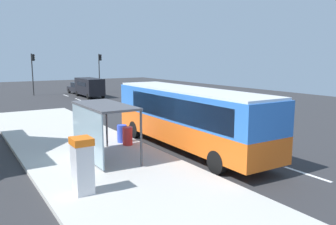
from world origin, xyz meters
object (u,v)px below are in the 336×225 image
at_px(ticket_machine, 82,165).
at_px(white_van, 89,86).
at_px(recycling_bin_blue, 122,134).
at_px(traffic_light_near_side, 100,67).
at_px(bus_shelter, 98,118).
at_px(recycling_bin_red, 128,136).
at_px(traffic_light_far_side, 33,68).
at_px(bus, 187,115).
at_px(sedan_near, 79,88).

bearing_deg(ticket_machine, white_van, 70.08).
height_order(recycling_bin_blue, traffic_light_near_side, traffic_light_near_side).
xyz_separation_m(traffic_light_near_side, bus_shelter, (-11.91, -30.48, -1.41)).
xyz_separation_m(white_van, ticket_machine, (-10.50, -28.97, -0.17)).
distance_m(white_van, recycling_bin_blue, 24.08).
distance_m(ticket_machine, recycling_bin_blue, 7.09).
relative_size(recycling_bin_red, traffic_light_far_side, 0.18).
distance_m(bus, bus_shelter, 4.72).
relative_size(sedan_near, bus_shelter, 1.12).
xyz_separation_m(white_van, recycling_bin_red, (-6.40, -23.91, -0.69)).
bearing_deg(ticket_machine, traffic_light_near_side, 67.85).
relative_size(bus, white_van, 2.12).
bearing_deg(recycling_bin_blue, white_van, 74.58).
relative_size(bus, ticket_machine, 5.69).
height_order(bus, sedan_near, bus).
bearing_deg(traffic_light_near_side, recycling_bin_blue, -109.01).
xyz_separation_m(ticket_machine, recycling_bin_blue, (4.10, 5.76, -0.52)).
distance_m(sedan_near, recycling_bin_red, 29.02).
bearing_deg(sedan_near, ticket_machine, -107.64).
height_order(sedan_near, traffic_light_near_side, traffic_light_near_side).
distance_m(bus, traffic_light_near_side, 31.66).
relative_size(white_van, traffic_light_near_side, 0.98).
bearing_deg(recycling_bin_blue, recycling_bin_red, -90.00).
bearing_deg(traffic_light_far_side, recycling_bin_blue, -92.17).
height_order(recycling_bin_red, recycling_bin_blue, same).
bearing_deg(bus, recycling_bin_red, 141.97).
bearing_deg(white_van, ticket_machine, -109.92).
xyz_separation_m(recycling_bin_blue, bus_shelter, (-2.21, -2.34, 1.44)).
xyz_separation_m(white_van, recycling_bin_blue, (-6.40, -23.21, -0.69)).
bearing_deg(recycling_bin_red, sedan_near, 77.05).
bearing_deg(white_van, recycling_bin_blue, -105.42).
xyz_separation_m(bus, sedan_near, (4.01, 30.23, -1.05)).
relative_size(ticket_machine, recycling_bin_red, 2.04).
bearing_deg(sedan_near, traffic_light_far_side, 165.95).
bearing_deg(traffic_light_near_side, recycling_bin_red, -108.58).
bearing_deg(ticket_machine, recycling_bin_blue, 54.55).
relative_size(white_van, recycling_bin_blue, 5.49).
relative_size(bus, traffic_light_near_side, 2.08).
bearing_deg(recycling_bin_red, white_van, 75.01).
xyz_separation_m(recycling_bin_blue, traffic_light_near_side, (9.70, 28.14, 2.85)).
bearing_deg(recycling_bin_blue, ticket_machine, -125.45).
bearing_deg(ticket_machine, sedan_near, 72.36).
xyz_separation_m(ticket_machine, recycling_bin_red, (4.10, 5.06, -0.52)).
distance_m(bus, ticket_machine, 7.32).
relative_size(sedan_near, ticket_machine, 2.31).
distance_m(white_van, traffic_light_far_side, 8.10).
bearing_deg(white_van, sedan_near, 88.65).
relative_size(recycling_bin_blue, traffic_light_far_side, 0.18).
xyz_separation_m(recycling_bin_blue, traffic_light_far_side, (1.10, 28.94, 2.85)).
bearing_deg(bus, ticket_machine, -154.71).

